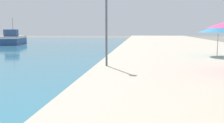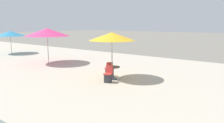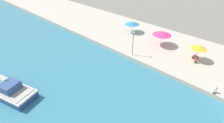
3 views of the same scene
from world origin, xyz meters
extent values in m
cube|color=#BCB29E|center=(8.00, 37.00, 0.35)|extent=(16.00, 90.00, 0.70)
cube|color=navy|center=(-20.35, 46.27, 0.72)|extent=(4.74, 8.17, 1.36)
cube|color=silver|center=(-20.35, 46.27, 1.27)|extent=(4.82, 8.26, 0.25)
cube|color=#ADA89E|center=(-20.35, 46.27, 1.45)|extent=(4.36, 7.51, 0.10)
cube|color=#334C7F|center=(-20.04, 44.96, 2.11)|extent=(2.46, 2.14, 1.22)
cylinder|color=#B7B2A8|center=(-20.35, 46.27, 3.13)|extent=(0.12, 0.12, 3.26)
cylinder|color=#B7B7B7|center=(8.79, 23.71, 1.71)|extent=(0.06, 0.06, 2.03)
cone|color=teal|center=(8.79, 23.71, 2.84)|extent=(3.12, 3.12, 0.55)
cylinder|color=#565B60|center=(0.72, 17.43, 2.80)|extent=(0.12, 0.12, 4.20)
camera|label=1|loc=(2.68, 3.04, 2.87)|focal=40.00mm
camera|label=2|loc=(-3.16, 0.80, 3.86)|focal=35.00mm
camera|label=3|loc=(-21.57, 1.76, 16.94)|focal=28.00mm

